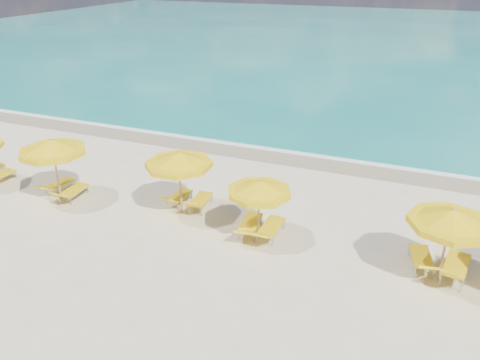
% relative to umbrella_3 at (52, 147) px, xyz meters
% --- Properties ---
extents(ground_plane, '(120.00, 120.00, 0.00)m').
position_rel_umbrella_3_xyz_m(ground_plane, '(7.01, 0.46, -2.22)').
color(ground_plane, beige).
extents(ocean, '(120.00, 80.00, 0.30)m').
position_rel_umbrella_3_xyz_m(ocean, '(7.01, 48.46, -2.22)').
color(ocean, '#15776D').
rests_on(ocean, ground).
extents(wet_sand_band, '(120.00, 2.60, 0.01)m').
position_rel_umbrella_3_xyz_m(wet_sand_band, '(7.01, 7.86, -2.22)').
color(wet_sand_band, tan).
rests_on(wet_sand_band, ground).
extents(foam_line, '(120.00, 1.20, 0.03)m').
position_rel_umbrella_3_xyz_m(foam_line, '(7.01, 8.66, -2.22)').
color(foam_line, white).
rests_on(foam_line, ground).
extents(whitecap_near, '(14.00, 0.36, 0.05)m').
position_rel_umbrella_3_xyz_m(whitecap_near, '(1.01, 17.46, -2.22)').
color(whitecap_near, white).
rests_on(whitecap_near, ground).
extents(whitecap_far, '(18.00, 0.30, 0.05)m').
position_rel_umbrella_3_xyz_m(whitecap_far, '(15.01, 24.46, -2.22)').
color(whitecap_far, white).
rests_on(whitecap_far, ground).
extents(umbrella_3, '(3.24, 3.24, 2.60)m').
position_rel_umbrella_3_xyz_m(umbrella_3, '(0.00, 0.00, 0.00)').
color(umbrella_3, tan).
rests_on(umbrella_3, ground).
extents(umbrella_4, '(3.29, 3.29, 2.53)m').
position_rel_umbrella_3_xyz_m(umbrella_4, '(5.06, 0.82, -0.07)').
color(umbrella_4, tan).
rests_on(umbrella_4, ground).
extents(umbrella_5, '(2.22, 2.22, 2.23)m').
position_rel_umbrella_3_xyz_m(umbrella_5, '(8.39, 0.22, -0.32)').
color(umbrella_5, tan).
rests_on(umbrella_5, ground).
extents(umbrella_6, '(2.59, 2.59, 2.46)m').
position_rel_umbrella_3_xyz_m(umbrella_6, '(14.25, 0.03, -0.12)').
color(umbrella_6, tan).
rests_on(umbrella_6, ground).
extents(lounger_2_right, '(0.71, 1.77, 0.68)m').
position_rel_umbrella_3_xyz_m(lounger_2_right, '(-3.47, 0.20, -2.01)').
color(lounger_2_right, '#A5A8AD').
rests_on(lounger_2_right, ground).
extents(lounger_3_left, '(0.76, 1.70, 0.64)m').
position_rel_umbrella_3_xyz_m(lounger_3_left, '(-0.50, 0.52, -2.02)').
color(lounger_3_left, '#A5A8AD').
rests_on(lounger_3_left, ground).
extents(lounger_3_right, '(0.68, 1.77, 0.74)m').
position_rel_umbrella_3_xyz_m(lounger_3_right, '(0.49, 0.17, -2.01)').
color(lounger_3_right, '#A5A8AD').
rests_on(lounger_3_right, ground).
extents(lounger_4_left, '(0.62, 1.63, 0.72)m').
position_rel_umbrella_3_xyz_m(lounger_4_left, '(4.66, 1.36, -2.02)').
color(lounger_4_left, '#A5A8AD').
rests_on(lounger_4_left, ground).
extents(lounger_4_right, '(0.75, 1.78, 0.80)m').
position_rel_umbrella_3_xyz_m(lounger_4_right, '(5.61, 1.32, -2.00)').
color(lounger_4_right, '#A5A8AD').
rests_on(lounger_4_right, ground).
extents(lounger_5_left, '(0.84, 1.97, 0.72)m').
position_rel_umbrella_3_xyz_m(lounger_5_left, '(8.02, 0.39, -1.99)').
color(lounger_5_left, '#A5A8AD').
rests_on(lounger_5_left, ground).
extents(lounger_5_right, '(0.67, 1.92, 0.73)m').
position_rel_umbrella_3_xyz_m(lounger_5_right, '(8.78, 0.41, -1.99)').
color(lounger_5_right, '#A5A8AD').
rests_on(lounger_5_right, ground).
extents(lounger_6_left, '(0.92, 1.88, 0.79)m').
position_rel_umbrella_3_xyz_m(lounger_6_left, '(13.71, 0.42, -2.00)').
color(lounger_6_left, '#A5A8AD').
rests_on(lounger_6_left, ground).
extents(lounger_6_right, '(1.00, 2.08, 0.93)m').
position_rel_umbrella_3_xyz_m(lounger_6_right, '(14.68, 0.27, -1.97)').
color(lounger_6_right, '#A5A8AD').
rests_on(lounger_6_right, ground).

